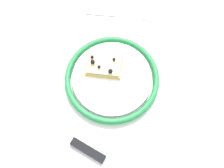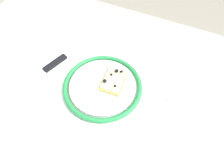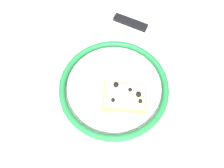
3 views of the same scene
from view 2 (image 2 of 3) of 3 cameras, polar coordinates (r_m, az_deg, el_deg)
ground_plane at (r=1.35m, az=-3.77°, el=-19.75°), size 6.00×6.00×0.00m
dining_table at (r=0.72m, az=-6.72°, el=-6.51°), size 1.11×0.89×0.76m
plate at (r=0.64m, az=-2.64°, el=-0.69°), size 0.25×0.25×0.02m
pizza_slice_near at (r=0.63m, az=0.49°, el=1.03°), size 0.07×0.10×0.03m
knife at (r=0.72m, az=-17.63°, el=4.10°), size 0.10×0.23×0.01m
fork at (r=0.63m, az=15.18°, el=-6.52°), size 0.04×0.20×0.00m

